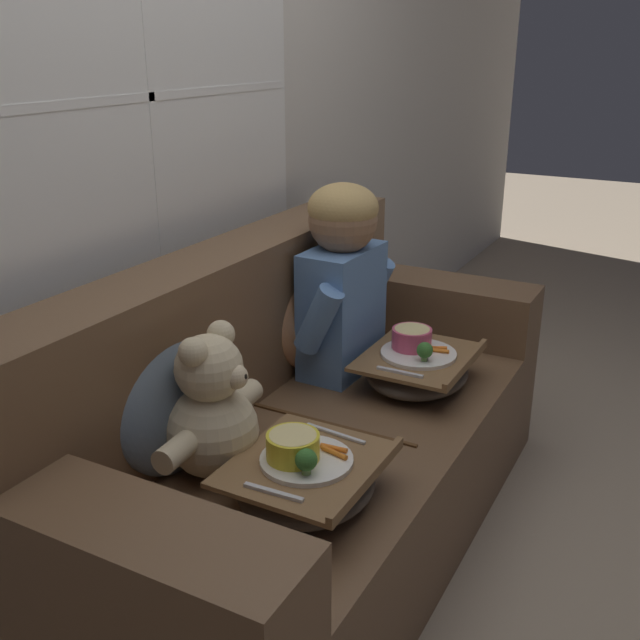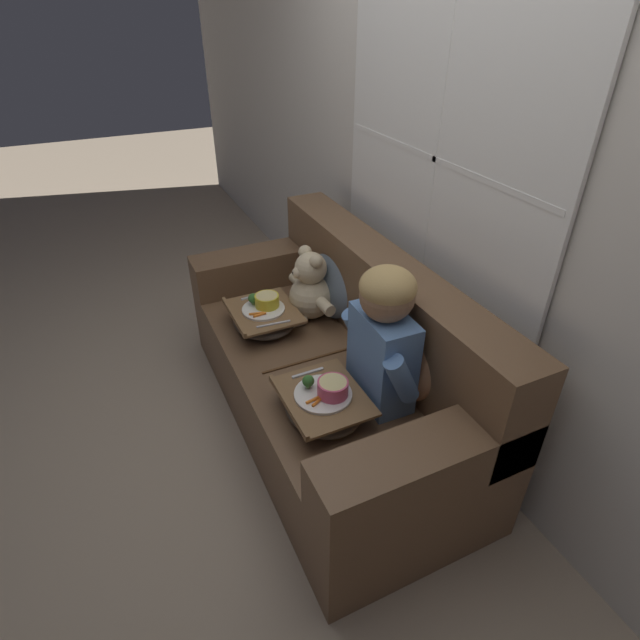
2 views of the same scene
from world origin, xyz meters
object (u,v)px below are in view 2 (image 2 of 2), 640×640
at_px(lap_tray_child, 323,403).
at_px(couch, 335,368).
at_px(throw_pillow_behind_teddy, 334,278).
at_px(child_figure, 384,331).
at_px(throw_pillow_behind_child, 409,351).
at_px(teddy_bear, 310,289).
at_px(lap_tray_teddy, 264,317).

bearing_deg(lap_tray_child, couch, 146.56).
distance_m(throw_pillow_behind_teddy, lap_tray_child, 0.83).
distance_m(child_figure, lap_tray_child, 0.38).
height_order(throw_pillow_behind_child, teddy_bear, throw_pillow_behind_child).
height_order(throw_pillow_behind_teddy, child_figure, child_figure).
relative_size(child_figure, teddy_bear, 1.48).
bearing_deg(teddy_bear, lap_tray_teddy, -90.45).
distance_m(child_figure, teddy_bear, 0.73).
bearing_deg(throw_pillow_behind_child, teddy_bear, -168.80).
bearing_deg(lap_tray_teddy, couch, 33.45).
bearing_deg(child_figure, throw_pillow_behind_teddy, 169.14).
bearing_deg(teddy_bear, throw_pillow_behind_teddy, 90.14).
relative_size(teddy_bear, lap_tray_child, 1.08).
bearing_deg(couch, throw_pillow_behind_child, 25.01).
bearing_deg(teddy_bear, lap_tray_child, -20.11).
distance_m(couch, lap_tray_child, 0.46).
bearing_deg(child_figure, lap_tray_child, -89.76).
distance_m(throw_pillow_behind_child, throw_pillow_behind_teddy, 0.71).
distance_m(throw_pillow_behind_child, teddy_bear, 0.73).
bearing_deg(throw_pillow_behind_child, couch, -154.99).
relative_size(couch, child_figure, 3.01).
bearing_deg(lap_tray_teddy, lap_tray_child, 0.04).
bearing_deg(teddy_bear, couch, -4.05).
bearing_deg(throw_pillow_behind_child, throw_pillow_behind_teddy, -180.00).
bearing_deg(child_figure, throw_pillow_behind_child, 89.99).
distance_m(teddy_bear, lap_tray_child, 0.76).
bearing_deg(child_figure, lap_tray_teddy, -159.58).
height_order(teddy_bear, lap_tray_child, teddy_bear).
height_order(couch, child_figure, child_figure).
relative_size(couch, lap_tray_teddy, 4.97).
height_order(throw_pillow_behind_child, child_figure, child_figure).
relative_size(throw_pillow_behind_child, lap_tray_teddy, 1.17).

